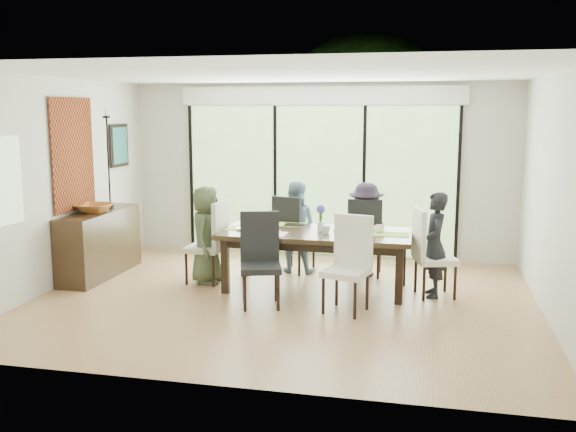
% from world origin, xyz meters
% --- Properties ---
extents(floor, '(6.00, 5.00, 0.01)m').
position_xyz_m(floor, '(0.00, 0.00, -0.01)').
color(floor, '#905E39').
rests_on(floor, ground).
extents(ceiling, '(6.00, 5.00, 0.01)m').
position_xyz_m(ceiling, '(0.00, 0.00, 2.71)').
color(ceiling, white).
rests_on(ceiling, wall_back).
extents(wall_back, '(6.00, 0.02, 2.70)m').
position_xyz_m(wall_back, '(0.00, 2.51, 1.35)').
color(wall_back, beige).
rests_on(wall_back, floor).
extents(wall_front, '(6.00, 0.02, 2.70)m').
position_xyz_m(wall_front, '(0.00, -2.51, 1.35)').
color(wall_front, beige).
rests_on(wall_front, floor).
extents(wall_left, '(0.02, 5.00, 2.70)m').
position_xyz_m(wall_left, '(-3.01, 0.00, 1.35)').
color(wall_left, beige).
rests_on(wall_left, floor).
extents(wall_right, '(0.02, 5.00, 2.70)m').
position_xyz_m(wall_right, '(3.01, 0.00, 1.35)').
color(wall_right, silver).
rests_on(wall_right, floor).
extents(glass_doors, '(4.20, 0.02, 2.30)m').
position_xyz_m(glass_doors, '(0.00, 2.47, 1.20)').
color(glass_doors, '#598C3F').
rests_on(glass_doors, wall_back).
extents(blinds_header, '(4.40, 0.06, 0.28)m').
position_xyz_m(blinds_header, '(0.00, 2.46, 2.50)').
color(blinds_header, white).
rests_on(blinds_header, wall_back).
extents(mullion_a, '(0.05, 0.04, 2.30)m').
position_xyz_m(mullion_a, '(-2.10, 2.46, 1.20)').
color(mullion_a, black).
rests_on(mullion_a, wall_back).
extents(mullion_b, '(0.05, 0.04, 2.30)m').
position_xyz_m(mullion_b, '(-0.70, 2.46, 1.20)').
color(mullion_b, black).
rests_on(mullion_b, wall_back).
extents(mullion_c, '(0.05, 0.04, 2.30)m').
position_xyz_m(mullion_c, '(0.70, 2.46, 1.20)').
color(mullion_c, black).
rests_on(mullion_c, wall_back).
extents(mullion_d, '(0.05, 0.04, 2.30)m').
position_xyz_m(mullion_d, '(2.10, 2.46, 1.20)').
color(mullion_d, black).
rests_on(mullion_d, wall_back).
extents(deck, '(6.00, 1.80, 0.10)m').
position_xyz_m(deck, '(0.00, 3.40, -0.05)').
color(deck, brown).
rests_on(deck, ground).
extents(rail_top, '(6.00, 0.08, 0.06)m').
position_xyz_m(rail_top, '(0.00, 4.20, 0.55)').
color(rail_top, brown).
rests_on(rail_top, deck).
extents(foliage_left, '(3.20, 3.20, 3.20)m').
position_xyz_m(foliage_left, '(-1.80, 5.20, 1.44)').
color(foliage_left, '#14380F').
rests_on(foliage_left, ground).
extents(foliage_mid, '(4.00, 4.00, 4.00)m').
position_xyz_m(foliage_mid, '(0.40, 5.80, 1.80)').
color(foliage_mid, '#14380F').
rests_on(foliage_mid, ground).
extents(foliage_right, '(2.80, 2.80, 2.80)m').
position_xyz_m(foliage_right, '(2.20, 5.00, 1.26)').
color(foliage_right, '#14380F').
rests_on(foliage_right, ground).
extents(foliage_far, '(3.60, 3.60, 3.60)m').
position_xyz_m(foliage_far, '(-0.60, 6.50, 1.62)').
color(foliage_far, '#14380F').
rests_on(foliage_far, ground).
extents(table_top, '(2.42, 1.11, 0.06)m').
position_xyz_m(table_top, '(0.29, 0.59, 0.73)').
color(table_top, black).
rests_on(table_top, floor).
extents(table_apron, '(2.22, 0.91, 0.10)m').
position_xyz_m(table_apron, '(0.29, 0.59, 0.64)').
color(table_apron, black).
rests_on(table_apron, floor).
extents(table_leg_fl, '(0.09, 0.09, 0.70)m').
position_xyz_m(table_leg_fl, '(-0.79, 0.16, 0.35)').
color(table_leg_fl, black).
rests_on(table_leg_fl, floor).
extents(table_leg_fr, '(0.09, 0.09, 0.70)m').
position_xyz_m(table_leg_fr, '(1.37, 0.16, 0.35)').
color(table_leg_fr, black).
rests_on(table_leg_fr, floor).
extents(table_leg_bl, '(0.09, 0.09, 0.70)m').
position_xyz_m(table_leg_bl, '(-0.79, 1.02, 0.35)').
color(table_leg_bl, black).
rests_on(table_leg_bl, floor).
extents(table_leg_br, '(0.09, 0.09, 0.70)m').
position_xyz_m(table_leg_br, '(1.37, 1.02, 0.35)').
color(table_leg_br, black).
rests_on(table_leg_br, floor).
extents(chair_left_end, '(0.49, 0.49, 1.11)m').
position_xyz_m(chair_left_end, '(-1.21, 0.59, 0.55)').
color(chair_left_end, beige).
rests_on(chair_left_end, floor).
extents(chair_right_end, '(0.58, 0.58, 1.11)m').
position_xyz_m(chair_right_end, '(1.79, 0.59, 0.55)').
color(chair_right_end, white).
rests_on(chair_right_end, floor).
extents(chair_far_left, '(0.60, 0.60, 1.11)m').
position_xyz_m(chair_far_left, '(-0.16, 1.44, 0.55)').
color(chair_far_left, black).
rests_on(chair_far_left, floor).
extents(chair_far_right, '(0.48, 0.48, 1.11)m').
position_xyz_m(chair_far_right, '(0.84, 1.44, 0.55)').
color(chair_far_right, black).
rests_on(chair_far_right, floor).
extents(chair_near_left, '(0.58, 0.58, 1.11)m').
position_xyz_m(chair_near_left, '(-0.21, -0.28, 0.55)').
color(chair_near_left, black).
rests_on(chair_near_left, floor).
extents(chair_near_right, '(0.57, 0.57, 1.11)m').
position_xyz_m(chair_near_right, '(0.79, -0.28, 0.55)').
color(chair_near_right, white).
rests_on(chair_near_right, floor).
extents(person_left_end, '(0.43, 0.64, 1.30)m').
position_xyz_m(person_left_end, '(-1.19, 0.59, 0.65)').
color(person_left_end, '#404E34').
rests_on(person_left_end, floor).
extents(person_right_end, '(0.45, 0.65, 1.30)m').
position_xyz_m(person_right_end, '(1.77, 0.59, 0.65)').
color(person_right_end, black).
rests_on(person_right_end, floor).
extents(person_far_left, '(0.63, 0.41, 1.30)m').
position_xyz_m(person_far_left, '(-0.16, 1.42, 0.65)').
color(person_far_left, '#7495A8').
rests_on(person_far_left, floor).
extents(person_far_right, '(0.63, 0.41, 1.30)m').
position_xyz_m(person_far_right, '(0.84, 1.42, 0.65)').
color(person_far_right, black).
rests_on(person_far_right, floor).
extents(placemat_left, '(0.44, 0.32, 0.01)m').
position_xyz_m(placemat_left, '(-0.66, 0.59, 0.76)').
color(placemat_left, '#AEC446').
rests_on(placemat_left, table_top).
extents(placemat_right, '(0.44, 0.32, 0.01)m').
position_xyz_m(placemat_right, '(1.24, 0.59, 0.76)').
color(placemat_right, '#85AC3D').
rests_on(placemat_right, table_top).
extents(placemat_far_l, '(0.44, 0.32, 0.01)m').
position_xyz_m(placemat_far_l, '(-0.16, 0.99, 0.76)').
color(placemat_far_l, '#A0B942').
rests_on(placemat_far_l, table_top).
extents(placemat_far_r, '(0.44, 0.32, 0.01)m').
position_xyz_m(placemat_far_r, '(0.84, 0.99, 0.76)').
color(placemat_far_r, '#A8BF44').
rests_on(placemat_far_r, table_top).
extents(placemat_paper, '(0.44, 0.32, 0.01)m').
position_xyz_m(placemat_paper, '(-0.26, 0.29, 0.76)').
color(placemat_paper, white).
rests_on(placemat_paper, table_top).
extents(tablet_far_l, '(0.26, 0.18, 0.01)m').
position_xyz_m(tablet_far_l, '(-0.06, 0.94, 0.77)').
color(tablet_far_l, black).
rests_on(tablet_far_l, table_top).
extents(tablet_far_r, '(0.24, 0.17, 0.01)m').
position_xyz_m(tablet_far_r, '(0.79, 0.94, 0.77)').
color(tablet_far_r, black).
rests_on(tablet_far_r, table_top).
extents(papers, '(0.30, 0.22, 0.00)m').
position_xyz_m(papers, '(0.99, 0.54, 0.76)').
color(papers, white).
rests_on(papers, table_top).
extents(platter_base, '(0.26, 0.26, 0.02)m').
position_xyz_m(platter_base, '(-0.26, 0.29, 0.77)').
color(platter_base, white).
rests_on(platter_base, table_top).
extents(platter_snacks, '(0.20, 0.20, 0.01)m').
position_xyz_m(platter_snacks, '(-0.26, 0.29, 0.79)').
color(platter_snacks, '#DA5719').
rests_on(platter_snacks, table_top).
extents(vase, '(0.08, 0.08, 0.12)m').
position_xyz_m(vase, '(0.34, 0.64, 0.82)').
color(vase, silver).
rests_on(vase, table_top).
extents(hyacinth_stems, '(0.04, 0.04, 0.16)m').
position_xyz_m(hyacinth_stems, '(0.34, 0.64, 0.94)').
color(hyacinth_stems, '#337226').
rests_on(hyacinth_stems, table_top).
extents(hyacinth_blooms, '(0.11, 0.11, 0.11)m').
position_xyz_m(hyacinth_blooms, '(0.34, 0.64, 1.04)').
color(hyacinth_blooms, '#4C47B2').
rests_on(hyacinth_blooms, table_top).
extents(laptop, '(0.39, 0.34, 0.03)m').
position_xyz_m(laptop, '(-0.56, 0.49, 0.77)').
color(laptop, silver).
rests_on(laptop, table_top).
extents(cup_a, '(0.14, 0.14, 0.10)m').
position_xyz_m(cup_a, '(-0.41, 0.74, 0.80)').
color(cup_a, white).
rests_on(cup_a, table_top).
extents(cup_b, '(0.14, 0.14, 0.09)m').
position_xyz_m(cup_b, '(0.44, 0.49, 0.80)').
color(cup_b, white).
rests_on(cup_b, table_top).
extents(cup_c, '(0.15, 0.15, 0.10)m').
position_xyz_m(cup_c, '(1.09, 0.69, 0.80)').
color(cup_c, white).
rests_on(cup_c, table_top).
extents(book, '(0.26, 0.28, 0.02)m').
position_xyz_m(book, '(0.54, 0.64, 0.77)').
color(book, white).
rests_on(book, table_top).
extents(sideboard, '(0.45, 1.61, 0.91)m').
position_xyz_m(sideboard, '(-2.76, 0.61, 0.45)').
color(sideboard, black).
rests_on(sideboard, floor).
extents(bowl, '(0.48, 0.48, 0.12)m').
position_xyz_m(bowl, '(-2.76, 0.51, 0.97)').
color(bowl, brown).
rests_on(bowl, sideboard).
extents(candlestick_base, '(0.10, 0.10, 0.04)m').
position_xyz_m(candlestick_base, '(-2.76, 0.96, 0.93)').
color(candlestick_base, black).
rests_on(candlestick_base, sideboard).
extents(candlestick_shaft, '(0.02, 0.02, 1.26)m').
position_xyz_m(candlestick_shaft, '(-2.76, 0.96, 1.56)').
color(candlestick_shaft, black).
rests_on(candlestick_shaft, sideboard).
extents(candlestick_pan, '(0.10, 0.10, 0.03)m').
position_xyz_m(candlestick_pan, '(-2.76, 0.96, 2.19)').
color(candlestick_pan, black).
rests_on(candlestick_pan, sideboard).
extents(candle, '(0.04, 0.04, 0.10)m').
position_xyz_m(candle, '(-2.76, 0.96, 2.25)').
color(candle, silver).
rests_on(candle, sideboard).
extents(tapestry, '(0.02, 1.00, 1.50)m').
position_xyz_m(tapestry, '(-2.97, 0.40, 1.70)').
color(tapestry, '#9B3816').
rests_on(tapestry, wall_left).
extents(art_frame, '(0.03, 0.55, 0.65)m').
position_xyz_m(art_frame, '(-2.97, 1.70, 1.75)').
color(art_frame, black).
rests_on(art_frame, wall_left).
extents(art_canvas, '(0.01, 0.45, 0.55)m').
position_xyz_m(art_canvas, '(-2.95, 1.70, 1.75)').
color(art_canvas, '#195351').
rests_on(art_canvas, wall_left).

